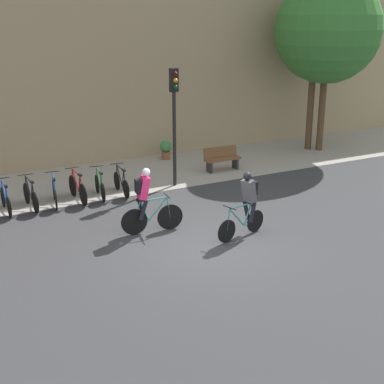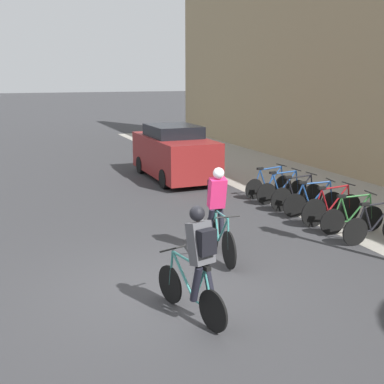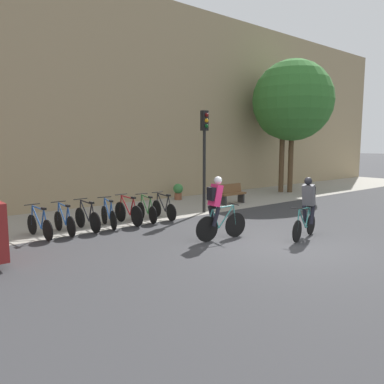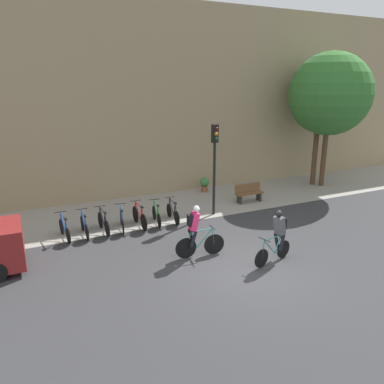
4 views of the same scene
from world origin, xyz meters
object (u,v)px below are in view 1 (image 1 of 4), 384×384
cyclist_grey (247,201)px  parked_bike_2 (31,196)px  parked_bike_4 (78,188)px  parked_bike_1 (6,200)px  traffic_light_pole (174,106)px  cyclist_pink (146,199)px  potted_plant (166,149)px  bench (222,159)px  parked_bike_6 (121,183)px  parked_bike_5 (100,186)px  parked_bike_3 (55,192)px

cyclist_grey → parked_bike_2: 6.67m
parked_bike_4 → parked_bike_1: bearing=-180.0°
cyclist_grey → traffic_light_pole: (0.29, 4.85, 1.78)m
cyclist_pink → traffic_light_pole: 4.66m
potted_plant → bench: bearing=-65.2°
cyclist_pink → parked_bike_6: cyclist_pink is taller
parked_bike_5 → potted_plant: 5.19m
parked_bike_1 → parked_bike_5: parked_bike_1 is taller
parked_bike_3 → parked_bike_4: (0.73, 0.00, 0.02)m
cyclist_pink → bench: (4.95, 4.34, -0.49)m
cyclist_pink → parked_bike_3: size_ratio=1.11×
parked_bike_2 → cyclist_pink: bearing=-56.1°
cyclist_grey → parked_bike_3: (-3.85, 4.82, -0.56)m
parked_bike_4 → bench: 5.88m
parked_bike_4 → traffic_light_pole: 4.12m
cyclist_grey → parked_bike_3: cyclist_grey is taller
parked_bike_4 → bench: parked_bike_4 is taller
parked_bike_6 → potted_plant: (3.21, 3.39, 0.06)m
cyclist_pink → parked_bike_1: (-3.04, 3.44, -0.56)m
cyclist_grey → bench: 6.33m
parked_bike_3 → traffic_light_pole: traffic_light_pole is taller
parked_bike_2 → bench: size_ratio=1.18×
parked_bike_5 → parked_bike_1: bearing=-180.0°
parked_bike_6 → potted_plant: size_ratio=2.08×
parked_bike_6 → potted_plant: bearing=46.5°
parked_bike_1 → bench: size_ratio=1.16×
bench → parked_bike_1: bearing=-173.6°
parked_bike_5 → bench: bearing=10.0°
cyclist_grey → cyclist_pink: bearing=148.6°
bench → potted_plant: bearing=114.8°
parked_bike_2 → potted_plant: 6.99m
cyclist_pink → parked_bike_1: 4.63m
parked_bike_1 → potted_plant: 7.63m
parked_bike_4 → parked_bike_5: parked_bike_4 is taller
parked_bike_2 → parked_bike_3: parked_bike_2 is taller
parked_bike_1 → bench: 8.04m
parked_bike_4 → parked_bike_6: parked_bike_4 is taller
cyclist_pink → parked_bike_6: bearing=80.3°
parked_bike_6 → parked_bike_4: bearing=180.0°
parked_bike_3 → parked_bike_6: 2.18m
cyclist_pink → parked_bike_3: cyclist_pink is taller
parked_bike_2 → potted_plant: size_ratio=2.15×
parked_bike_1 → parked_bike_4: (2.18, 0.00, 0.03)m
cyclist_pink → parked_bike_1: cyclist_pink is taller
parked_bike_5 → traffic_light_pole: size_ratio=0.40×
cyclist_grey → parked_bike_1: (-5.30, 4.82, -0.56)m
parked_bike_1 → traffic_light_pole: size_ratio=0.42×
cyclist_grey → parked_bike_3: 6.20m
parked_bike_3 → traffic_light_pole: 4.76m
parked_bike_3 → parked_bike_6: size_ratio=1.00×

